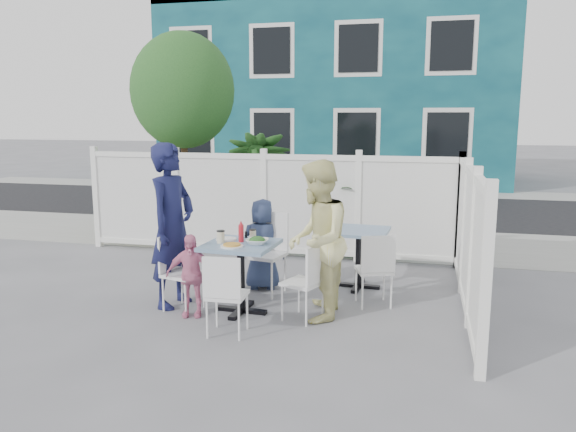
% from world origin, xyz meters
% --- Properties ---
extents(ground, '(80.00, 80.00, 0.00)m').
position_xyz_m(ground, '(0.00, 0.00, 0.00)').
color(ground, slate).
extents(near_sidewalk, '(24.00, 2.60, 0.01)m').
position_xyz_m(near_sidewalk, '(0.00, 3.80, 0.01)').
color(near_sidewalk, gray).
rests_on(near_sidewalk, ground).
extents(street, '(24.00, 5.00, 0.01)m').
position_xyz_m(street, '(0.00, 7.50, 0.00)').
color(street, black).
rests_on(street, ground).
extents(far_sidewalk, '(24.00, 1.60, 0.01)m').
position_xyz_m(far_sidewalk, '(0.00, 10.60, 0.01)').
color(far_sidewalk, gray).
rests_on(far_sidewalk, ground).
extents(building, '(11.00, 6.00, 6.00)m').
position_xyz_m(building, '(-0.50, 14.00, 3.00)').
color(building, '#0F4050').
rests_on(building, ground).
extents(fence_back, '(5.86, 0.08, 1.60)m').
position_xyz_m(fence_back, '(0.10, 2.40, 0.78)').
color(fence_back, white).
rests_on(fence_back, ground).
extents(fence_right, '(0.08, 3.66, 1.60)m').
position_xyz_m(fence_right, '(3.00, 0.60, 0.78)').
color(fence_right, white).
rests_on(fence_right, ground).
extents(tree, '(1.80, 1.62, 3.59)m').
position_xyz_m(tree, '(-1.60, 3.30, 2.59)').
color(tree, '#382316').
rests_on(tree, ground).
extents(utility_cabinet, '(0.76, 0.55, 1.40)m').
position_xyz_m(utility_cabinet, '(-2.04, 4.00, 0.70)').
color(utility_cabinet, yellow).
rests_on(utility_cabinet, ground).
extents(potted_shrub_a, '(1.34, 1.34, 1.92)m').
position_xyz_m(potted_shrub_a, '(-0.15, 3.10, 0.96)').
color(potted_shrub_a, '#1E4A1D').
rests_on(potted_shrub_a, ground).
extents(potted_shrub_b, '(1.81, 1.74, 1.55)m').
position_xyz_m(potted_shrub_b, '(1.58, 3.00, 0.78)').
color(potted_shrub_b, '#1E4A1D').
rests_on(potted_shrub_b, ground).
extents(main_table, '(0.80, 0.80, 0.79)m').
position_xyz_m(main_table, '(0.55, -0.11, 0.61)').
color(main_table, '#4E7297').
rests_on(main_table, ground).
extents(spare_table, '(0.76, 0.76, 0.76)m').
position_xyz_m(spare_table, '(1.72, 1.11, 0.59)').
color(spare_table, '#4E7297').
rests_on(spare_table, ground).
extents(chair_left, '(0.46, 0.47, 0.85)m').
position_xyz_m(chair_left, '(-0.18, -0.17, 0.50)').
color(chair_left, white).
rests_on(chair_left, ground).
extents(chair_right, '(0.48, 0.49, 0.84)m').
position_xyz_m(chair_right, '(1.33, -0.20, 0.49)').
color(chair_right, white).
rests_on(chair_right, ground).
extents(chair_back, '(0.53, 0.52, 0.99)m').
position_xyz_m(chair_back, '(0.63, 0.69, 0.58)').
color(chair_back, white).
rests_on(chair_back, ground).
extents(chair_near, '(0.40, 0.38, 0.84)m').
position_xyz_m(chair_near, '(0.62, -0.83, 0.49)').
color(chair_near, white).
rests_on(chair_near, ground).
extents(chair_spare, '(0.49, 0.48, 0.86)m').
position_xyz_m(chair_spare, '(1.99, 0.40, 0.50)').
color(chair_spare, white).
rests_on(chair_spare, ground).
extents(man, '(0.56, 0.75, 1.88)m').
position_xyz_m(man, '(-0.29, -0.05, 0.94)').
color(man, '#151841').
rests_on(man, ground).
extents(woman, '(0.71, 0.88, 1.72)m').
position_xyz_m(woman, '(1.40, -0.09, 0.86)').
color(woman, '#DBD34A').
rests_on(woman, ground).
extents(boy, '(0.63, 0.48, 1.15)m').
position_xyz_m(boy, '(0.54, 0.80, 0.58)').
color(boy, navy).
rests_on(boy, ground).
extents(toddler, '(0.57, 0.34, 0.92)m').
position_xyz_m(toddler, '(0.05, -0.35, 0.46)').
color(toddler, pink).
rests_on(toddler, ground).
extents(plate_main, '(0.25, 0.25, 0.02)m').
position_xyz_m(plate_main, '(0.51, -0.30, 0.80)').
color(plate_main, white).
rests_on(plate_main, main_table).
extents(plate_side, '(0.24, 0.24, 0.02)m').
position_xyz_m(plate_side, '(0.34, 0.01, 0.80)').
color(plate_side, white).
rests_on(plate_side, main_table).
extents(salad_bowl, '(0.24, 0.24, 0.06)m').
position_xyz_m(salad_bowl, '(0.74, -0.12, 0.82)').
color(salad_bowl, white).
rests_on(salad_bowl, main_table).
extents(coffee_cup_a, '(0.09, 0.09, 0.13)m').
position_xyz_m(coffee_cup_a, '(0.33, -0.15, 0.86)').
color(coffee_cup_a, beige).
rests_on(coffee_cup_a, main_table).
extents(coffee_cup_b, '(0.07, 0.07, 0.11)m').
position_xyz_m(coffee_cup_b, '(0.63, 0.09, 0.85)').
color(coffee_cup_b, beige).
rests_on(coffee_cup_b, main_table).
extents(ketchup_bottle, '(0.06, 0.06, 0.19)m').
position_xyz_m(ketchup_bottle, '(0.54, -0.05, 0.89)').
color(ketchup_bottle, red).
rests_on(ketchup_bottle, main_table).
extents(salt_shaker, '(0.03, 0.03, 0.07)m').
position_xyz_m(salt_shaker, '(0.48, 0.10, 0.83)').
color(salt_shaker, white).
rests_on(salt_shaker, main_table).
extents(pepper_shaker, '(0.03, 0.03, 0.07)m').
position_xyz_m(pepper_shaker, '(0.52, 0.17, 0.83)').
color(pepper_shaker, black).
rests_on(pepper_shaker, main_table).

